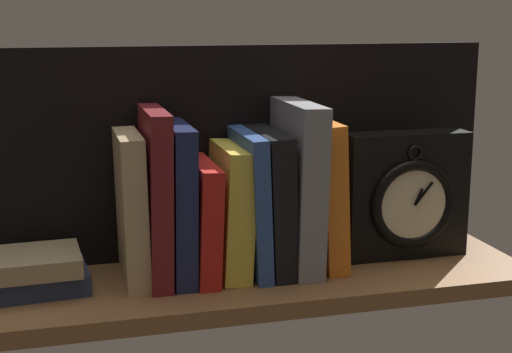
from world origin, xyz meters
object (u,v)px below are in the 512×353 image
object	(u,v)px
book_orange_pandolfini	(322,193)
book_blue_modern	(250,202)
book_black_skeptic	(271,201)
book_yellow_seinlanguage	(227,210)
book_red_requiem	(202,219)
book_gray_chess	(297,186)
book_stack_side	(31,272)
book_navy_bierce	(178,202)
book_maroon_dawkins	(155,196)
book_tan_shortstories	(131,208)
framed_clock	(406,196)

from	to	relation	value
book_orange_pandolfini	book_blue_modern	bearing A→B (deg)	180.00
book_orange_pandolfini	book_black_skeptic	bearing A→B (deg)	180.00
book_yellow_seinlanguage	book_orange_pandolfini	xyz separation A→B (cm)	(15.00, 0.00, 1.65)
book_red_requiem	book_black_skeptic	bearing A→B (deg)	0.00
book_red_requiem	book_blue_modern	xyz separation A→B (cm)	(7.41, 0.00, 2.03)
book_gray_chess	book_blue_modern	bearing A→B (deg)	180.00
book_stack_side	book_yellow_seinlanguage	bearing A→B (deg)	1.15
book_navy_bierce	book_blue_modern	size ratio (longest dim) A/B	1.08
book_yellow_seinlanguage	book_gray_chess	size ratio (longest dim) A/B	0.76
book_red_requiem	book_yellow_seinlanguage	size ratio (longest dim) A/B	0.89
book_maroon_dawkins	book_yellow_seinlanguage	xyz separation A→B (cm)	(10.69, 0.00, -2.91)
book_maroon_dawkins	book_black_skeptic	xyz separation A→B (cm)	(17.45, 0.00, -1.92)
book_maroon_dawkins	book_blue_modern	size ratio (longest dim) A/B	1.18
book_black_skeptic	book_navy_bierce	bearing A→B (deg)	180.00
book_yellow_seinlanguage	book_blue_modern	distance (cm)	3.63
book_blue_modern	book_navy_bierce	bearing A→B (deg)	180.00
book_yellow_seinlanguage	book_black_skeptic	world-z (taller)	book_black_skeptic
book_tan_shortstories	book_navy_bierce	bearing A→B (deg)	0.00
book_stack_side	book_orange_pandolfini	bearing A→B (deg)	0.75
book_gray_chess	book_navy_bierce	bearing A→B (deg)	180.00
book_navy_bierce	book_stack_side	bearing A→B (deg)	-178.46
book_black_skeptic	book_stack_side	distance (cm)	36.18
book_tan_shortstories	book_gray_chess	size ratio (longest dim) A/B	0.86
book_black_skeptic	framed_clock	size ratio (longest dim) A/B	1.06
book_yellow_seinlanguage	book_gray_chess	bearing A→B (deg)	0.00
book_yellow_seinlanguage	book_stack_side	size ratio (longest dim) A/B	1.18
book_tan_shortstories	book_navy_bierce	xyz separation A→B (cm)	(6.84, 0.00, 0.51)
book_navy_bierce	book_stack_side	xyz separation A→B (cm)	(-21.24, -0.57, -8.60)
book_maroon_dawkins	book_yellow_seinlanguage	bearing A→B (deg)	0.00
book_yellow_seinlanguage	framed_clock	distance (cm)	29.25
book_black_skeptic	book_stack_side	xyz separation A→B (cm)	(-35.32, -0.57, -7.80)
book_navy_bierce	book_gray_chess	xyz separation A→B (cm)	(18.25, 0.00, 1.30)
book_red_requiem	book_orange_pandolfini	size ratio (longest dim) A/B	0.76
book_navy_bierce	book_blue_modern	bearing A→B (deg)	0.00
book_red_requiem	book_maroon_dawkins	bearing A→B (deg)	180.00
book_tan_shortstories	book_stack_side	distance (cm)	16.53
book_navy_bierce	book_blue_modern	world-z (taller)	book_navy_bierce
book_orange_pandolfini	book_stack_side	xyz separation A→B (cm)	(-43.56, -0.57, -8.46)
book_red_requiem	book_stack_side	world-z (taller)	book_red_requiem
book_maroon_dawkins	book_gray_chess	world-z (taller)	book_gray_chess
book_navy_bierce	book_yellow_seinlanguage	distance (cm)	7.53
book_yellow_seinlanguage	book_gray_chess	world-z (taller)	book_gray_chess
book_black_skeptic	book_stack_side	size ratio (longest dim) A/B	1.30
framed_clock	book_stack_side	distance (cm)	58.25
book_gray_chess	book_red_requiem	bearing A→B (deg)	180.00
book_red_requiem	book_yellow_seinlanguage	xyz separation A→B (cm)	(3.90, 0.00, 1.06)
book_maroon_dawkins	book_blue_modern	bearing A→B (deg)	0.00
book_blue_modern	book_red_requiem	bearing A→B (deg)	180.00
book_maroon_dawkins	book_yellow_seinlanguage	distance (cm)	11.08
book_navy_bierce	book_stack_side	size ratio (longest dim) A/B	1.40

